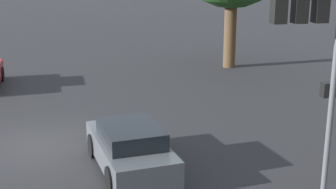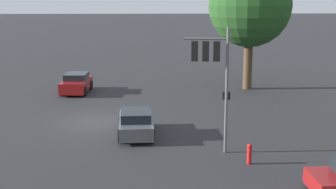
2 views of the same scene
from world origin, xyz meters
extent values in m
plane|color=#28282B|center=(0.00, 0.00, 0.00)|extent=(300.00, 300.00, 0.00)
cylinder|color=#4C3823|center=(-9.19, 10.71, 2.03)|extent=(0.68, 0.68, 4.06)
cylinder|color=#515456|center=(5.60, 6.63, 2.90)|extent=(0.14, 0.14, 5.79)
cube|color=black|center=(5.55, 6.15, 4.74)|extent=(0.33, 0.33, 0.90)
sphere|color=#99660F|center=(5.36, 6.17, 4.74)|extent=(0.20, 0.20, 0.20)
sphere|color=#0F511E|center=(5.36, 6.17, 4.44)|extent=(0.20, 0.20, 0.20)
cube|color=black|center=(5.50, 5.66, 4.74)|extent=(0.33, 0.33, 0.90)
sphere|color=#99660F|center=(5.31, 5.68, 4.74)|extent=(0.20, 0.20, 0.20)
sphere|color=#0F511E|center=(5.31, 5.68, 4.44)|extent=(0.20, 0.20, 0.20)
cube|color=black|center=(5.44, 5.17, 4.74)|extent=(0.33, 0.33, 0.90)
sphere|color=#99660F|center=(5.26, 5.19, 4.74)|extent=(0.20, 0.20, 0.20)
sphere|color=#0F511E|center=(5.26, 5.19, 4.44)|extent=(0.20, 0.20, 0.20)
cube|color=black|center=(5.42, 6.65, 2.68)|extent=(0.26, 0.37, 0.35)
sphere|color=orange|center=(5.28, 6.67, 2.68)|extent=(0.18, 0.18, 0.18)
cube|color=#4C5156|center=(2.66, 2.39, 0.54)|extent=(4.03, 1.89, 0.69)
cube|color=black|center=(2.82, 2.40, 1.11)|extent=(2.12, 1.60, 0.46)
cylinder|color=black|center=(1.48, 1.53, 0.35)|extent=(0.72, 0.25, 0.71)
cylinder|color=black|center=(1.40, 3.14, 0.35)|extent=(0.72, 0.25, 0.71)
cylinder|color=black|center=(3.93, 1.65, 0.35)|extent=(0.72, 0.25, 0.71)
cylinder|color=black|center=(3.85, 3.25, 0.35)|extent=(0.72, 0.25, 0.71)
cylinder|color=black|center=(-9.43, -1.44, 0.35)|extent=(0.71, 0.26, 0.70)
camera|label=1|loc=(14.55, -0.12, 5.51)|focal=50.00mm
camera|label=2|loc=(26.26, 3.15, 7.26)|focal=50.00mm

